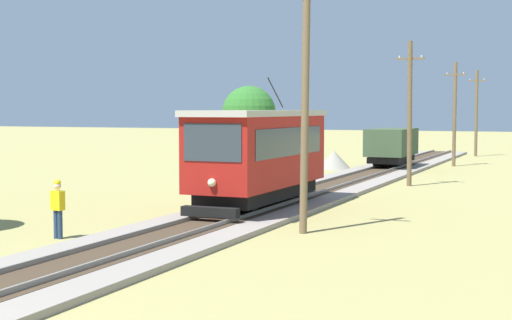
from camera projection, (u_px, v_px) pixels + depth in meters
name	position (u px, v px, depth m)	size (l,w,h in m)	color
red_tram	(259.00, 154.00, 28.77)	(2.60, 8.54, 4.79)	maroon
freight_car	(392.00, 145.00, 48.96)	(2.40, 5.20, 2.31)	#384C33
utility_pole_near_tram	(305.00, 95.00, 23.67)	(1.40, 0.54, 8.40)	brown
utility_pole_mid	(410.00, 112.00, 38.19)	(1.40, 0.42, 7.25)	brown
utility_pole_far	(455.00, 113.00, 51.80)	(1.40, 0.38, 7.04)	brown
utility_pole_distant	(476.00, 112.00, 62.55)	(1.40, 0.28, 7.05)	brown
gravel_pile	(334.00, 160.00, 49.36)	(2.26, 2.26, 1.20)	gray
track_worker	(58.00, 206.00, 22.76)	(0.41, 0.29, 1.78)	navy
tree_right_near	(249.00, 113.00, 51.73)	(3.67, 3.67, 5.45)	#4C3823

